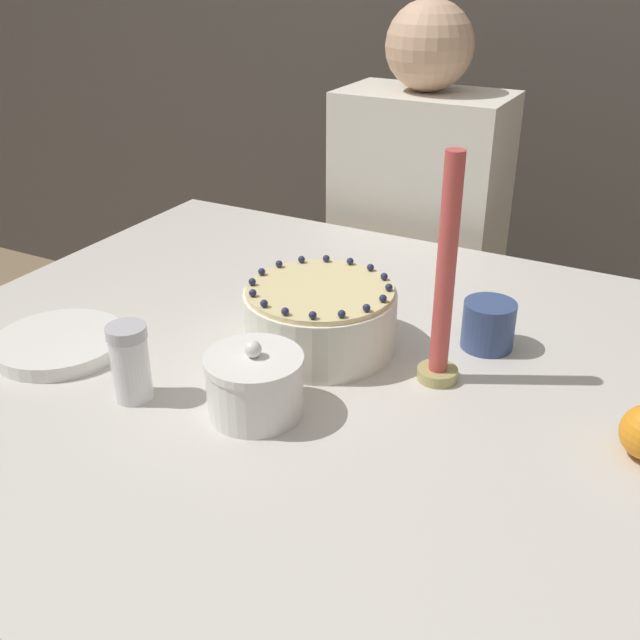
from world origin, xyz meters
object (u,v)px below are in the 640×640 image
(sugar_shaker, at_px, (130,362))
(cake, at_px, (320,318))
(person_man_blue_shirt, at_px, (414,284))
(sugar_bowl, at_px, (255,384))
(candle, at_px, (444,290))

(sugar_shaker, bearing_deg, cake, 57.42)
(cake, height_order, person_man_blue_shirt, person_man_blue_shirt)
(cake, height_order, sugar_bowl, cake)
(sugar_shaker, height_order, candle, candle)
(person_man_blue_shirt, bearing_deg, sugar_bowl, 97.39)
(sugar_bowl, bearing_deg, person_man_blue_shirt, 97.39)
(candle, bearing_deg, sugar_shaker, -145.39)
(sugar_bowl, height_order, candle, candle)
(candle, bearing_deg, person_man_blue_shirt, 113.28)
(sugar_bowl, bearing_deg, cake, 92.66)
(sugar_shaker, bearing_deg, person_man_blue_shirt, 86.85)
(cake, distance_m, sugar_shaker, 0.31)
(cake, distance_m, sugar_bowl, 0.21)
(sugar_bowl, bearing_deg, sugar_shaker, -164.05)
(sugar_bowl, distance_m, person_man_blue_shirt, 0.99)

